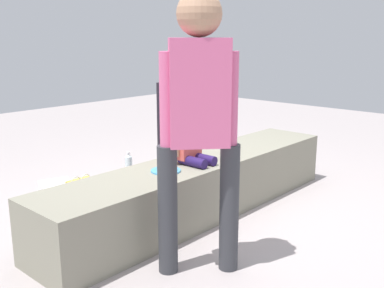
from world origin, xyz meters
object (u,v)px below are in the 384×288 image
Objects in this scene: gift_bag at (82,196)px; handbag_black_leather at (195,158)px; adult_standing at (199,111)px; child_seated at (189,136)px; cake_box_white at (56,189)px; water_bottle_near_gift at (162,159)px; cake_plate at (166,169)px; water_bottle_far_side at (129,164)px.

gift_bag is 0.98× the size of handbag_black_leather.
adult_standing reaches higher than gift_bag.
child_seated reaches higher than gift_bag.
child_seated reaches higher than cake_box_white.
handbag_black_leather is (0.24, -0.27, 0.01)m from water_bottle_near_gift.
child_seated is 1.53× the size of gift_bag.
cake_plate is at bearing -132.93° from water_bottle_near_gift.
gift_bag is 1.43m from water_bottle_near_gift.
adult_standing is at bearing -133.34° from child_seated.
cake_plate is at bearing 63.13° from adult_standing.
cake_plate is 0.71× the size of gift_bag.
water_bottle_far_side is at bearing 61.47° from adult_standing.
water_bottle_far_side is at bearing 60.76° from cake_plate.
water_bottle_far_side is at bearing 70.66° from child_seated.
handbag_black_leather is at bearing 34.46° from cake_plate.
water_bottle_near_gift is at bearing 47.07° from cake_plate.
water_bottle_far_side is 0.90m from cake_box_white.
gift_bag is at bearing -173.77° from handbag_black_leather.
gift_bag is at bearing -161.71° from water_bottle_near_gift.
cake_plate reaches higher than cake_box_white.
water_bottle_far_side is (0.96, 0.54, -0.03)m from gift_bag.
water_bottle_near_gift is 0.75× the size of cake_box_white.
handbag_black_leather is (1.60, 0.17, -0.04)m from gift_bag.
handbag_black_leather reaches higher than cake_box_white.
handbag_black_leather is (0.65, -0.37, -0.01)m from water_bottle_far_side.
water_bottle_near_gift is at bearing 18.29° from gift_bag.
gift_bag reaches higher than handbag_black_leather.
adult_standing is 5.28× the size of gift_bag.
handbag_black_leather is at bearing -11.57° from cake_box_white.
child_seated is 2.16× the size of cake_plate.
water_bottle_far_side is 0.73× the size of handbag_black_leather.
cake_plate reaches higher than handbag_black_leather.
cake_box_white is at bearing 110.07° from child_seated.
gift_bag is 1.51× the size of water_bottle_near_gift.
adult_standing is 5.96× the size of cake_box_white.
cake_plate reaches higher than gift_bag.
cake_box_white is at bearing 83.14° from gift_bag.
child_seated is at bearing -125.61° from water_bottle_near_gift.
cake_box_white is at bearing -176.81° from water_bottle_far_side.
cake_box_white is 0.87× the size of handbag_black_leather.
child_seated is at bearing 46.66° from adult_standing.
water_bottle_far_side is at bearing 150.45° from handbag_black_leather.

